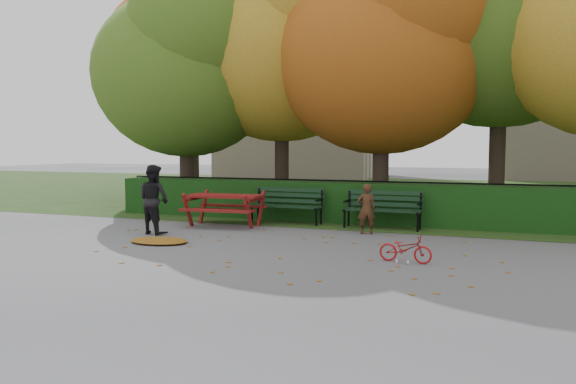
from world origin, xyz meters
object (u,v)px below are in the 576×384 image
(tree_c, at_px, (393,38))
(tree_f, at_px, (197,45))
(tree_b, at_px, (289,31))
(adult, at_px, (154,199))
(bench_right, at_px, (383,206))
(bicycle, at_px, (405,249))
(bench_left, at_px, (288,203))
(child, at_px, (366,209))
(tree_a, at_px, (190,60))
(picnic_table, at_px, (225,202))

(tree_c, distance_m, tree_f, 8.66)
(tree_b, height_order, adult, tree_b)
(bench_right, xyz_separation_m, bicycle, (1.17, -3.76, -0.29))
(bench_left, relative_size, adult, 1.18)
(tree_b, height_order, child, tree_b)
(tree_c, bearing_deg, tree_f, 157.65)
(tree_a, bearing_deg, tree_b, 23.05)
(tree_f, distance_m, bench_right, 11.19)
(tree_c, xyz_separation_m, bench_left, (-2.13, -2.26, -4.30))
(child, xyz_separation_m, adult, (-4.35, -1.68, 0.21))
(tree_a, distance_m, tree_f, 4.31)
(bench_right, distance_m, adult, 5.24)
(bench_right, xyz_separation_m, picnic_table, (-3.64, -0.99, 0.07))
(picnic_table, xyz_separation_m, child, (3.48, -0.01, -0.04))
(tree_f, xyz_separation_m, adult, (3.73, -8.21, -4.93))
(tree_a, height_order, tree_f, tree_f)
(bench_left, height_order, child, child)
(bench_left, bearing_deg, bench_right, 0.00)
(tree_f, bearing_deg, child, -38.98)
(child, bearing_deg, bench_left, -42.75)
(tree_f, bearing_deg, bench_right, -33.92)
(bench_left, bearing_deg, tree_a, 154.24)
(tree_f, relative_size, adult, 6.04)
(tree_a, xyz_separation_m, child, (6.13, -2.87, -3.97))
(picnic_table, relative_size, child, 1.71)
(picnic_table, xyz_separation_m, bicycle, (4.81, -2.77, -0.36))
(bench_right, bearing_deg, tree_f, 146.08)
(tree_c, bearing_deg, picnic_table, -136.05)
(tree_b, relative_size, bench_left, 4.88)
(tree_f, relative_size, bicycle, 10.48)
(tree_a, relative_size, adult, 4.92)
(tree_f, relative_size, bench_right, 5.10)
(picnic_table, bearing_deg, child, -5.14)
(tree_b, distance_m, picnic_table, 6.28)
(tree_a, distance_m, picnic_table, 5.54)
(bench_left, xyz_separation_m, picnic_table, (-1.24, -0.99, 0.07))
(tree_b, height_order, bicycle, tree_b)
(tree_a, height_order, tree_c, tree_c)
(tree_a, relative_size, bench_left, 4.16)
(tree_b, xyz_separation_m, child, (3.39, -4.04, -4.85))
(tree_a, xyz_separation_m, bench_right, (6.29, -1.88, -4.00))
(bench_left, relative_size, bicycle, 2.05)
(tree_b, distance_m, bench_left, 5.87)
(picnic_table, bearing_deg, bench_right, 10.21)
(tree_f, xyz_separation_m, child, (8.08, -6.53, -5.14))
(tree_f, height_order, bicycle, tree_f)
(tree_c, distance_m, bench_right, 4.87)
(tree_a, xyz_separation_m, picnic_table, (2.65, -2.87, -3.93))
(adult, bearing_deg, bench_right, -135.68)
(tree_b, relative_size, bicycle, 10.03)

